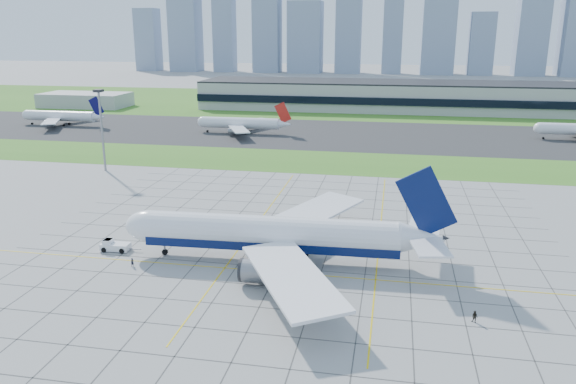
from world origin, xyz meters
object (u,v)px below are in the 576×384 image
distant_jet_0 (61,116)px  light_mast (101,120)px  crew_near (132,262)px  distant_jet_1 (242,123)px  airliner (274,235)px  pushback_tug (114,246)px  crew_far (475,317)px

distant_jet_0 → light_mast: bearing=-50.8°
crew_near → distant_jet_1: size_ratio=0.04×
distant_jet_0 → airliner: bearing=-46.7°
airliner → crew_near: (-25.64, -7.47, -4.61)m
pushback_tug → crew_near: pushback_tug is taller
distant_jet_0 → distant_jet_1: bearing=-3.2°
distant_jet_1 → airliner: bearing=-72.2°
light_mast → distant_jet_0: (-64.58, 79.16, -11.70)m
light_mast → distant_jet_1: light_mast is taller
airliner → crew_far: (34.97, -17.59, -4.48)m
airliner → pushback_tug: size_ratio=7.63×
crew_near → crew_far: crew_far is taller
airliner → crew_near: airliner is taller
pushback_tug → crew_far: bearing=-16.2°
airliner → distant_jet_1: airliner is taller
crew_near → distant_jet_1: 144.90m
light_mast → airliner: light_mast is taller
crew_far → airliner: bearing=-176.0°
distant_jet_0 → distant_jet_1: same height
pushback_tug → distant_jet_0: size_ratio=0.20×
pushback_tug → crew_far: size_ratio=4.35×
light_mast → distant_jet_0: light_mast is taller
pushback_tug → distant_jet_0: (-100.05, 141.87, 3.45)m
distant_jet_0 → crew_far: bearing=-43.4°
light_mast → pushback_tug: light_mast is taller
crew_far → distant_jet_1: bearing=147.8°
distant_jet_1 → crew_near: bearing=-82.9°
crew_near → distant_jet_1: (-17.99, 143.73, 3.65)m
crew_near → distant_jet_1: distant_jet_1 is taller
distant_jet_1 → crew_far: bearing=-62.9°
pushback_tug → distant_jet_0: distant_jet_0 is taller
light_mast → distant_jet_1: size_ratio=0.60×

